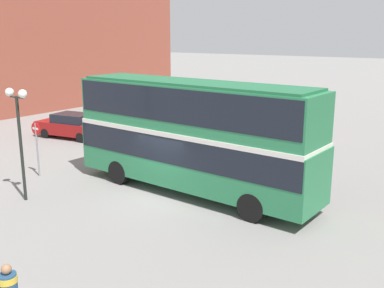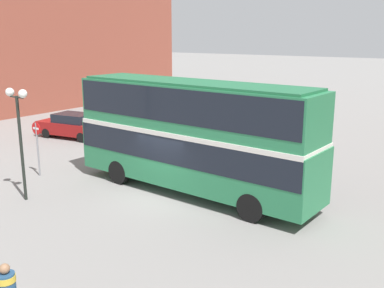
% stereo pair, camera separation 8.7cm
% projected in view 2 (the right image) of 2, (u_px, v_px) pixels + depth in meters
% --- Properties ---
extents(ground_plane, '(240.00, 240.00, 0.00)m').
position_uv_depth(ground_plane, '(158.00, 198.00, 18.45)').
color(ground_plane, gray).
extents(building_row_left, '(10.21, 35.78, 14.34)m').
position_uv_depth(building_row_left, '(3.00, 27.00, 39.36)').
color(building_row_left, brown).
rests_on(building_row_left, ground_plane).
extents(double_decker_bus, '(11.18, 3.00, 4.72)m').
position_uv_depth(double_decker_bus, '(192.00, 130.00, 18.47)').
color(double_decker_bus, '#287A4C').
rests_on(double_decker_bus, ground_plane).
extents(parked_car_kerb_near, '(4.57, 2.61, 1.64)m').
position_uv_depth(parked_car_kerb_near, '(141.00, 106.00, 36.63)').
color(parked_car_kerb_near, silver).
rests_on(parked_car_kerb_near, ground_plane).
extents(parked_car_kerb_far, '(4.21, 2.66, 1.53)m').
position_uv_depth(parked_car_kerb_far, '(220.00, 114.00, 33.37)').
color(parked_car_kerb_far, black).
rests_on(parked_car_kerb_far, ground_plane).
extents(parked_car_side_street, '(4.84, 2.60, 1.59)m').
position_uv_depth(parked_car_side_street, '(73.00, 125.00, 29.07)').
color(parked_car_side_street, maroon).
rests_on(parked_car_side_street, ground_plane).
extents(street_lamp_twin_globe, '(1.17, 0.33, 4.53)m').
position_uv_depth(street_lamp_twin_globe, '(19.00, 118.00, 17.49)').
color(street_lamp_twin_globe, black).
rests_on(street_lamp_twin_globe, ground_plane).
extents(no_entry_sign, '(0.59, 0.08, 2.60)m').
position_uv_depth(no_entry_sign, '(37.00, 141.00, 20.96)').
color(no_entry_sign, gray).
rests_on(no_entry_sign, ground_plane).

